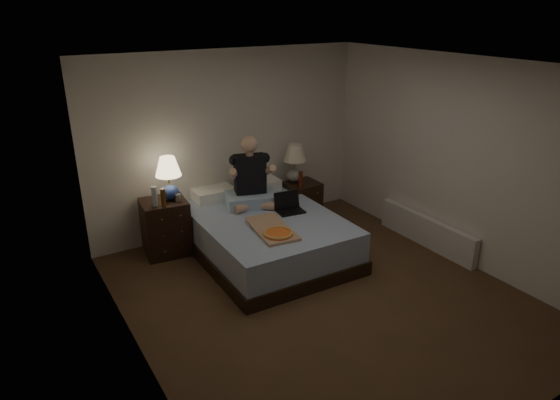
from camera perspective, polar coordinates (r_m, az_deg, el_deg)
floor at (r=5.67m, az=4.83°, el=-10.91°), size 4.00×4.50×0.00m
ceiling at (r=4.82m, az=5.79°, el=15.05°), size 4.00×4.50×0.00m
wall_back at (r=6.95m, az=-5.85°, el=6.58°), size 4.00×0.00×2.50m
wall_front at (r=3.74m, az=26.43°, el=-9.53°), size 4.00×0.00×2.50m
wall_left at (r=4.31m, az=-16.73°, el=-3.93°), size 0.00×4.50×2.50m
wall_right at (r=6.45m, az=19.76°, el=4.20°), size 0.00×4.50×2.50m
bed at (r=6.41m, az=-1.68°, el=-4.02°), size 1.67×2.20×0.54m
nightstand_left at (r=6.57m, az=-12.93°, el=-3.04°), size 0.61×0.56×0.72m
nightstand_right at (r=7.34m, az=2.50°, el=-0.27°), size 0.48×0.43×0.61m
lamp_left at (r=6.37m, az=-12.59°, el=2.41°), size 0.39×0.39×0.56m
lamp_right at (r=7.18m, az=1.70°, el=4.21°), size 0.36×0.36×0.56m
water_bottle at (r=6.26m, az=-14.15°, el=0.42°), size 0.07×0.07×0.25m
soda_can at (r=6.35m, az=-11.58°, el=0.23°), size 0.07×0.07×0.10m
beer_bottle_left at (r=6.22m, az=-13.19°, el=0.28°), size 0.06×0.06×0.23m
beer_bottle_right at (r=7.02m, az=2.37°, el=2.36°), size 0.06×0.06×0.23m
person at (r=6.48m, az=-3.38°, el=3.26°), size 0.78×0.69×0.93m
laptop at (r=6.35m, az=1.21°, el=-0.39°), size 0.37×0.32×0.24m
pizza_box at (r=5.71m, az=-0.20°, el=-3.91°), size 0.49×0.80×0.08m
radiator at (r=6.95m, az=16.37°, el=-3.46°), size 0.10×1.60×0.40m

